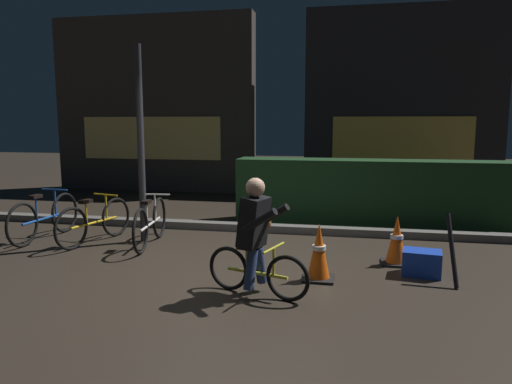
% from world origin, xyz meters
% --- Properties ---
extents(ground_plane, '(40.00, 40.00, 0.00)m').
position_xyz_m(ground_plane, '(0.00, 0.00, 0.00)').
color(ground_plane, '#2D261E').
extents(sidewalk_curb, '(12.00, 0.24, 0.12)m').
position_xyz_m(sidewalk_curb, '(0.00, 2.20, 0.06)').
color(sidewalk_curb, '#56544F').
rests_on(sidewalk_curb, ground).
extents(hedge_row, '(4.80, 0.70, 1.15)m').
position_xyz_m(hedge_row, '(1.80, 3.10, 0.58)').
color(hedge_row, '#19381C').
rests_on(hedge_row, ground).
extents(storefront_left, '(5.37, 0.54, 4.52)m').
position_xyz_m(storefront_left, '(-3.71, 6.50, 2.25)').
color(storefront_left, '#383330').
rests_on(storefront_left, ground).
extents(storefront_right, '(4.87, 0.54, 4.65)m').
position_xyz_m(storefront_right, '(2.65, 7.20, 2.31)').
color(storefront_right, '#262328').
rests_on(storefront_right, ground).
extents(street_post, '(0.10, 0.10, 2.93)m').
position_xyz_m(street_post, '(-1.67, 1.20, 1.47)').
color(street_post, '#2D2D33').
rests_on(street_post, ground).
extents(parked_bike_leftmost, '(0.46, 1.64, 0.76)m').
position_xyz_m(parked_bike_leftmost, '(-3.22, 1.01, 0.34)').
color(parked_bike_leftmost, black).
rests_on(parked_bike_leftmost, ground).
extents(parked_bike_left_mid, '(0.49, 1.51, 0.71)m').
position_xyz_m(parked_bike_left_mid, '(-2.35, 0.96, 0.33)').
color(parked_bike_left_mid, black).
rests_on(parked_bike_left_mid, ground).
extents(parked_bike_center_left, '(0.46, 1.59, 0.73)m').
position_xyz_m(parked_bike_center_left, '(-1.46, 0.98, 0.33)').
color(parked_bike_center_left, black).
rests_on(parked_bike_center_left, ground).
extents(traffic_cone_near, '(0.36, 0.36, 0.67)m').
position_xyz_m(traffic_cone_near, '(1.08, -0.10, 0.32)').
color(traffic_cone_near, black).
rests_on(traffic_cone_near, ground).
extents(traffic_cone_far, '(0.36, 0.36, 0.63)m').
position_xyz_m(traffic_cone_far, '(2.01, 0.70, 0.30)').
color(traffic_cone_far, black).
rests_on(traffic_cone_far, ground).
extents(blue_crate, '(0.48, 0.38, 0.30)m').
position_xyz_m(blue_crate, '(2.27, 0.30, 0.15)').
color(blue_crate, '#193DB7').
rests_on(blue_crate, ground).
extents(cyclist, '(1.15, 0.63, 1.25)m').
position_xyz_m(cyclist, '(0.46, -0.71, 0.63)').
color(cyclist, black).
rests_on(cyclist, ground).
extents(closed_umbrella, '(0.12, 0.43, 0.78)m').
position_xyz_m(closed_umbrella, '(2.55, 0.05, 0.39)').
color(closed_umbrella, black).
rests_on(closed_umbrella, ground).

